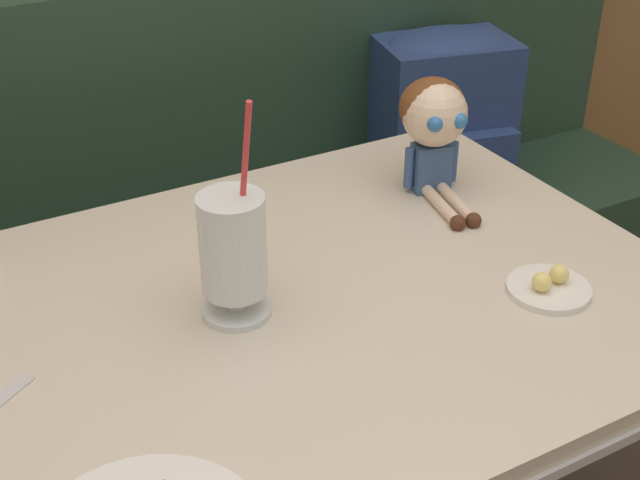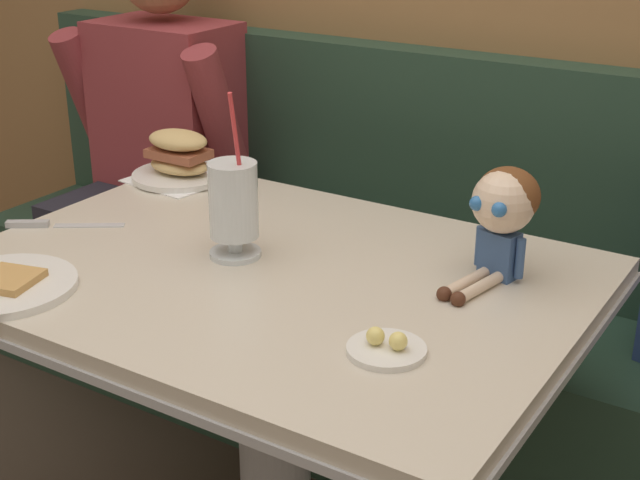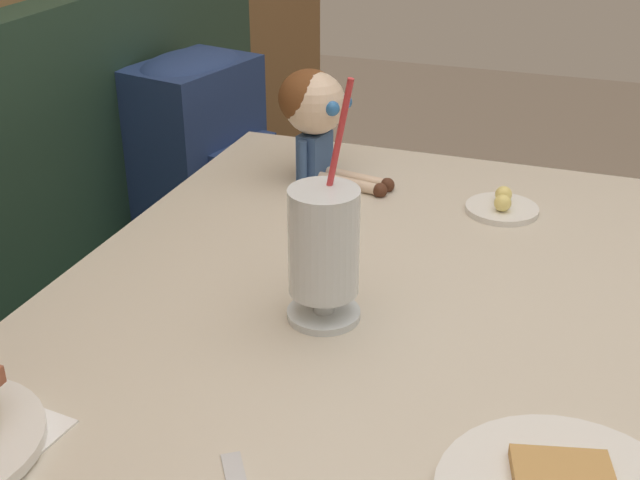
# 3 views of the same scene
# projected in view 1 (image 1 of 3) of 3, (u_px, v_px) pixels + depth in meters

# --- Properties ---
(booth_bench) EXTENTS (2.60, 0.48, 1.00)m
(booth_bench) POSITION_uv_depth(u_px,v_px,m) (166.00, 311.00, 1.90)
(booth_bench) COLOR #233D2D
(booth_bench) RESTS_ON ground
(diner_table) EXTENTS (1.11, 0.81, 0.74)m
(diner_table) POSITION_uv_depth(u_px,v_px,m) (298.00, 405.00, 1.32)
(diner_table) COLOR beige
(diner_table) RESTS_ON ground
(milkshake_glass) EXTENTS (0.10, 0.10, 0.31)m
(milkshake_glass) POSITION_uv_depth(u_px,v_px,m) (233.00, 251.00, 1.14)
(milkshake_glass) COLOR silver
(milkshake_glass) RESTS_ON diner_table
(butter_saucer) EXTENTS (0.12, 0.12, 0.04)m
(butter_saucer) POSITION_uv_depth(u_px,v_px,m) (549.00, 286.00, 1.23)
(butter_saucer) COLOR white
(butter_saucer) RESTS_ON diner_table
(seated_doll) EXTENTS (0.13, 0.23, 0.20)m
(seated_doll) POSITION_uv_depth(u_px,v_px,m) (434.00, 120.00, 1.44)
(seated_doll) COLOR #385689
(seated_doll) RESTS_ON diner_table
(backpack) EXTENTS (0.34, 0.30, 0.41)m
(backpack) POSITION_uv_depth(u_px,v_px,m) (444.00, 113.00, 2.01)
(backpack) COLOR navy
(backpack) RESTS_ON booth_bench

